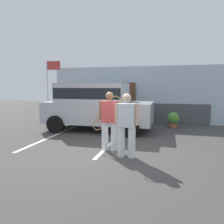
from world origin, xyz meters
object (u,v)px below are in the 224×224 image
Objects in this scene: tennis_player_man at (109,120)px; potted_plant_by_porch at (173,119)px; flag_pole at (50,80)px; parked_suv at (96,104)px; tennis_player_woman at (126,124)px.

tennis_player_man reaches higher than potted_plant_by_porch.
flag_pole is (-4.44, 4.39, 1.35)m from tennis_player_man.
parked_suv is 1.40× the size of flag_pole.
tennis_player_man is at bearing -114.33° from potted_plant_by_porch.
parked_suv is 6.37× the size of potted_plant_by_porch.
tennis_player_woman is (1.97, -3.32, -0.24)m from parked_suv.
tennis_player_woman is 5.01m from potted_plant_by_porch.
tennis_player_man is 1.01× the size of tennis_player_woman.
flag_pole is at bearing -46.38° from tennis_player_man.
parked_suv is 3.09m from tennis_player_man.
tennis_player_man is 0.53× the size of flag_pole.
potted_plant_by_porch is 6.64m from flag_pole.
tennis_player_man is at bearing -42.11° from tennis_player_woman.
flag_pole is at bearing 152.55° from parked_suv.
potted_plant_by_porch is (1.30, 4.81, -0.50)m from tennis_player_woman.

